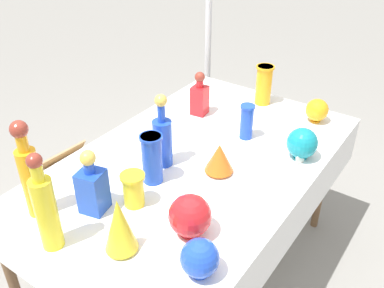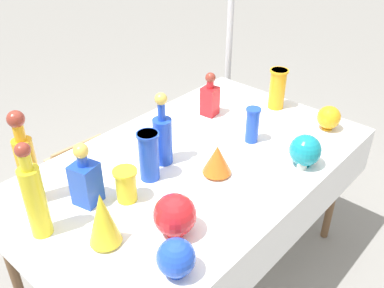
# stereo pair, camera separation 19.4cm
# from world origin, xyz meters

# --- Properties ---
(ground_plane) EXTENTS (40.00, 40.00, 0.00)m
(ground_plane) POSITION_xyz_m (0.00, 0.00, 0.00)
(ground_plane) COLOR gray
(display_table) EXTENTS (1.74, 1.03, 0.76)m
(display_table) POSITION_xyz_m (0.00, -0.03, 0.70)
(display_table) COLOR white
(display_table) RESTS_ON ground
(tall_bottle_0) EXTENTS (0.09, 0.09, 0.35)m
(tall_bottle_0) POSITION_xyz_m (-0.08, 0.10, 0.90)
(tall_bottle_0) COLOR blue
(tall_bottle_0) RESTS_ON display_table
(tall_bottle_1) EXTENTS (0.08, 0.08, 0.40)m
(tall_bottle_1) POSITION_xyz_m (-0.72, 0.11, 0.93)
(tall_bottle_1) COLOR yellow
(tall_bottle_1) RESTS_ON display_table
(tall_bottle_2) EXTENTS (0.08, 0.08, 0.41)m
(tall_bottle_2) POSITION_xyz_m (-0.63, 0.30, 0.95)
(tall_bottle_2) COLOR orange
(tall_bottle_2) RESTS_ON display_table
(square_decanter_0) EXTENTS (0.12, 0.12, 0.28)m
(square_decanter_0) POSITION_xyz_m (-0.49, 0.13, 0.87)
(square_decanter_0) COLOR blue
(square_decanter_0) RESTS_ON display_table
(square_decanter_1) EXTENTS (0.09, 0.09, 0.25)m
(square_decanter_1) POSITION_xyz_m (0.42, 0.24, 0.86)
(square_decanter_1) COLOR red
(square_decanter_1) RESTS_ON display_table
(slender_vase_0) EXTENTS (0.10, 0.10, 0.23)m
(slender_vase_0) POSITION_xyz_m (0.73, 0.01, 0.88)
(slender_vase_0) COLOR orange
(slender_vase_0) RESTS_ON display_table
(slender_vase_1) EXTENTS (0.07, 0.07, 0.18)m
(slender_vase_1) POSITION_xyz_m (0.34, -0.10, 0.86)
(slender_vase_1) COLOR blue
(slender_vase_1) RESTS_ON display_table
(slender_vase_2) EXTENTS (0.10, 0.10, 0.15)m
(slender_vase_2) POSITION_xyz_m (-0.38, 0.02, 0.84)
(slender_vase_2) COLOR yellow
(slender_vase_2) RESTS_ON display_table
(slender_vase_3) EXTENTS (0.10, 0.10, 0.23)m
(slender_vase_3) POSITION_xyz_m (-0.21, 0.06, 0.88)
(slender_vase_3) COLOR blue
(slender_vase_3) RESTS_ON display_table
(fluted_vase_0) EXTENTS (0.13, 0.13, 0.15)m
(fluted_vase_0) POSITION_xyz_m (0.01, -0.14, 0.84)
(fluted_vase_0) COLOR orange
(fluted_vase_0) RESTS_ON display_table
(fluted_vase_1) EXTENTS (0.12, 0.12, 0.23)m
(fluted_vase_1) POSITION_xyz_m (-0.59, -0.11, 0.88)
(fluted_vase_1) COLOR yellow
(fluted_vase_1) RESTS_ON display_table
(round_bowl_0) EXTENTS (0.16, 0.16, 0.17)m
(round_bowl_0) POSITION_xyz_m (-0.39, -0.26, 0.85)
(round_bowl_0) COLOR red
(round_bowl_0) RESTS_ON display_table
(round_bowl_1) EXTENTS (0.13, 0.13, 0.14)m
(round_bowl_1) POSITION_xyz_m (-0.52, -0.40, 0.83)
(round_bowl_1) COLOR blue
(round_bowl_1) RESTS_ON display_table
(round_bowl_2) EXTENTS (0.15, 0.15, 0.15)m
(round_bowl_2) POSITION_xyz_m (0.33, -0.40, 0.84)
(round_bowl_2) COLOR teal
(round_bowl_2) RESTS_ON display_table
(round_bowl_3) EXTENTS (0.12, 0.12, 0.13)m
(round_bowl_3) POSITION_xyz_m (0.70, -0.33, 0.83)
(round_bowl_3) COLOR orange
(round_bowl_3) RESTS_ON display_table
(price_tag_left) EXTENTS (0.06, 0.02, 0.04)m
(price_tag_left) POSITION_xyz_m (0.28, -0.41, 0.78)
(price_tag_left) COLOR white
(price_tag_left) RESTS_ON display_table
(cardboard_box_behind_left) EXTENTS (0.42, 0.42, 0.46)m
(cardboard_box_behind_left) POSITION_xyz_m (-0.01, 0.87, 0.19)
(cardboard_box_behind_left) COLOR tan
(cardboard_box_behind_left) RESTS_ON ground
(canopy_pole) EXTENTS (0.18, 0.18, 2.54)m
(canopy_pole) POSITION_xyz_m (1.08, 0.62, 1.01)
(canopy_pole) COLOR silver
(canopy_pole) RESTS_ON ground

